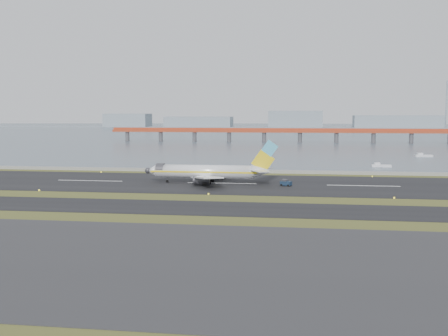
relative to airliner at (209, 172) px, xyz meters
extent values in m
plane|color=#364117|center=(3.56, -29.33, -3.46)|extent=(1000.00, 1000.00, 0.00)
cube|color=#2E2E31|center=(3.56, -84.33, -3.41)|extent=(1000.00, 50.00, 0.10)
cube|color=black|center=(3.56, -41.33, -3.41)|extent=(1000.00, 18.00, 0.10)
cube|color=black|center=(3.56, 0.67, -3.41)|extent=(1000.00, 45.00, 0.10)
cube|color=gray|center=(3.56, 30.67, -2.96)|extent=(1000.00, 2.50, 1.00)
cube|color=#485B68|center=(3.56, 430.67, -3.46)|extent=(1400.00, 800.00, 1.30)
cube|color=#A7391C|center=(23.56, 220.67, 4.04)|extent=(260.00, 5.00, 1.60)
cube|color=#A7391C|center=(23.56, 220.67, 5.54)|extent=(260.00, 0.40, 1.40)
cylinder|color=#4C4C51|center=(-72.44, 220.67, -0.46)|extent=(2.80, 2.80, 7.00)
cylinder|color=#4C4C51|center=(23.56, 220.67, -0.46)|extent=(2.80, 2.80, 7.00)
cube|color=gray|center=(3.56, 590.67, -3.46)|extent=(1400.00, 80.00, 1.00)
cube|color=gray|center=(-216.44, 590.67, 5.54)|extent=(60.00, 35.00, 18.00)
cube|color=gray|center=(-116.44, 590.67, 3.54)|extent=(90.00, 35.00, 14.00)
cube|color=gray|center=(13.56, 590.67, 7.54)|extent=(70.00, 35.00, 22.00)
cube|color=gray|center=(143.56, 590.67, 4.54)|extent=(110.00, 35.00, 16.00)
cylinder|color=gray|center=(203.56, 590.67, 26.54)|extent=(1.80, 1.80, 60.00)
cylinder|color=white|center=(-1.50, 0.00, 0.04)|extent=(28.00, 3.80, 3.80)
cone|color=white|center=(-17.10, 0.00, 0.04)|extent=(3.20, 3.80, 3.80)
cone|color=white|center=(14.70, 0.00, 0.34)|extent=(5.00, 3.80, 3.80)
cube|color=yellow|center=(-1.50, -1.92, 0.04)|extent=(31.00, 0.06, 0.45)
cube|color=yellow|center=(-1.50, 1.92, 0.04)|extent=(31.00, 0.06, 0.45)
cube|color=white|center=(0.70, -8.50, -0.66)|extent=(11.31, 15.89, 1.66)
cube|color=white|center=(0.70, 8.50, -0.66)|extent=(11.31, 15.89, 1.66)
cylinder|color=#3E3D43|center=(-1.00, -6.00, -1.86)|extent=(4.20, 2.10, 2.10)
cylinder|color=#3E3D43|center=(-1.00, 6.00, -1.86)|extent=(4.20, 2.10, 2.10)
cube|color=yellow|center=(15.50, 0.00, 3.24)|extent=(6.80, 0.35, 6.85)
cube|color=#53C0EC|center=(17.40, 0.00, 6.94)|extent=(4.85, 0.37, 4.90)
cube|color=white|center=(15.00, -3.80, 0.84)|extent=(5.64, 6.80, 0.22)
cube|color=white|center=(15.00, 3.80, 0.84)|extent=(5.64, 6.80, 0.22)
cylinder|color=black|center=(-12.50, 0.00, -3.01)|extent=(0.80, 0.28, 0.80)
cylinder|color=black|center=(0.00, -2.80, -2.91)|extent=(1.00, 0.38, 1.00)
cylinder|color=black|center=(0.00, 2.80, -2.91)|extent=(1.00, 0.38, 1.00)
cube|color=#16273E|center=(22.18, -2.73, -2.61)|extent=(3.42, 2.73, 1.12)
cube|color=#3E3D43|center=(21.84, -2.58, -1.87)|extent=(1.76, 1.81, 0.66)
cylinder|color=black|center=(20.94, -3.01, -3.13)|extent=(0.71, 0.52, 0.66)
cylinder|color=black|center=(21.53, -1.64, -3.13)|extent=(0.71, 0.52, 0.66)
cylinder|color=black|center=(22.83, -3.83, -3.13)|extent=(0.71, 0.52, 0.66)
cylinder|color=black|center=(23.43, -2.45, -3.13)|extent=(0.71, 0.52, 0.66)
cube|color=silver|center=(55.71, 57.14, -3.05)|extent=(7.22, 2.41, 0.92)
cube|color=silver|center=(54.17, 57.11, -2.23)|extent=(2.08, 1.68, 0.92)
cube|color=silver|center=(81.25, 108.90, -3.00)|extent=(8.26, 3.76, 1.02)
cube|color=silver|center=(79.57, 108.62, -2.09)|extent=(2.54, 2.16, 1.02)
camera|label=1|loc=(27.47, -158.69, 17.25)|focal=45.00mm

